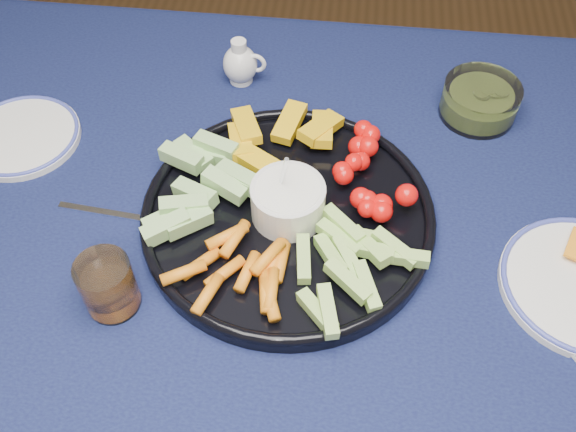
# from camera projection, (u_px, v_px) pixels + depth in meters

# --- Properties ---
(dining_table) EXTENTS (1.67, 1.07, 0.75)m
(dining_table) POSITION_uv_depth(u_px,v_px,m) (353.00, 314.00, 0.87)
(dining_table) COLOR #4D3019
(dining_table) RESTS_ON ground
(crudite_platter) EXTENTS (0.39, 0.39, 0.12)m
(crudite_platter) POSITION_uv_depth(u_px,v_px,m) (286.00, 211.00, 0.84)
(crudite_platter) COLOR black
(crudite_platter) RESTS_ON dining_table
(creamer_pitcher) EXTENTS (0.07, 0.05, 0.08)m
(creamer_pitcher) POSITION_uv_depth(u_px,v_px,m) (241.00, 64.00, 1.01)
(creamer_pitcher) COLOR silver
(creamer_pitcher) RESTS_ON dining_table
(pickle_bowl) EXTENTS (0.12, 0.12, 0.05)m
(pickle_bowl) POSITION_uv_depth(u_px,v_px,m) (479.00, 102.00, 0.97)
(pickle_bowl) COLOR silver
(pickle_bowl) RESTS_ON dining_table
(juice_tumbler) EXTENTS (0.07, 0.07, 0.08)m
(juice_tumbler) POSITION_uv_depth(u_px,v_px,m) (109.00, 288.00, 0.76)
(juice_tumbler) COLOR silver
(juice_tumbler) RESTS_ON dining_table
(fork_left) EXTENTS (0.16, 0.03, 0.00)m
(fork_left) POSITION_uv_depth(u_px,v_px,m) (123.00, 216.00, 0.86)
(fork_left) COLOR silver
(fork_left) RESTS_ON dining_table
(side_plate_extra) EXTENTS (0.17, 0.17, 0.01)m
(side_plate_extra) POSITION_uv_depth(u_px,v_px,m) (22.00, 136.00, 0.95)
(side_plate_extra) COLOR white
(side_plate_extra) RESTS_ON dining_table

